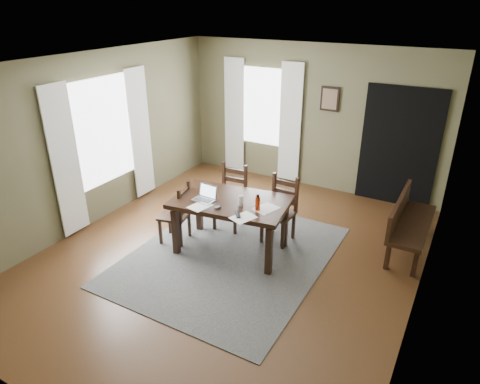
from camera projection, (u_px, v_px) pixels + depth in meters
The scene contains 24 objects.
ground at pixel (230, 256), 6.20m from camera, with size 5.00×6.00×0.01m.
room_shell at pixel (228, 136), 5.45m from camera, with size 5.02×6.02×2.71m.
rug at pixel (230, 255), 6.20m from camera, with size 2.60×3.20×0.01m.
dining_table at pixel (231, 206), 6.06m from camera, with size 1.74×1.18×0.81m.
chair_end at pixel (177, 214), 6.39m from camera, with size 0.49×0.49×0.93m.
chair_back_left at pixel (231, 198), 6.82m from camera, with size 0.49×0.49×1.02m.
chair_back_right at pixel (280, 211), 6.43m from camera, with size 0.46×0.46×1.00m.
bench at pixel (407, 220), 6.16m from camera, with size 0.47×1.47×0.83m.
laptop at pixel (206, 196), 6.01m from camera, with size 0.32×0.26×0.21m.
computer_mouse at pixel (217, 208), 5.76m from camera, with size 0.05×0.09×0.03m, color #3F3F42.
tv_remote at pixel (238, 214), 5.59m from camera, with size 0.05×0.19×0.02m, color black.
drinking_glass at pixel (241, 200), 5.82m from camera, with size 0.07×0.07×0.15m, color silver.
water_bottle at pixel (258, 203), 5.68m from camera, with size 0.08×0.08×0.23m.
paper_a at pixel (200, 206), 5.83m from camera, with size 0.23×0.30×0.00m, color white.
paper_b at pixel (243, 218), 5.53m from camera, with size 0.24×0.31×0.00m, color white.
paper_d at pixel (266, 208), 5.77m from camera, with size 0.25×0.33×0.00m, color white.
window_left at pixel (103, 132), 6.86m from camera, with size 0.01×1.30×1.70m.
window_back at pixel (262, 107), 8.39m from camera, with size 1.00×0.01×1.50m.
curtain_left_near at pixel (65, 162), 6.30m from camera, with size 0.03×0.48×2.30m.
curtain_left_far at pixel (140, 134), 7.60m from camera, with size 0.03×0.48×2.30m.
curtain_back_left at pixel (234, 116), 8.75m from camera, with size 0.44×0.03×2.30m.
curtain_back_right at pixel (290, 124), 8.20m from camera, with size 0.44×0.03×2.30m.
framed_picture at pixel (330, 99), 7.66m from camera, with size 0.34×0.03×0.44m.
doorway_back at pixel (399, 147), 7.38m from camera, with size 1.30×0.03×2.10m.
Camera 1 is at (2.70, -4.50, 3.43)m, focal length 32.00 mm.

